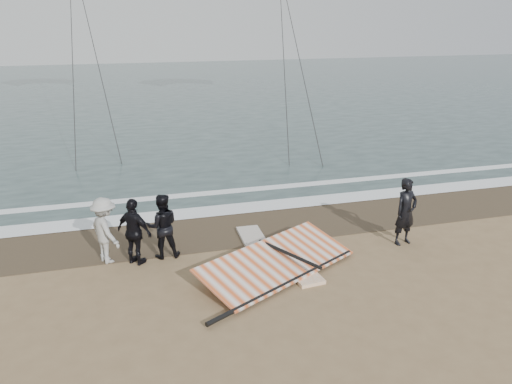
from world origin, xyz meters
TOP-DOWN VIEW (x-y plane):
  - ground at (0.00, 0.00)m, footprint 120.00×120.00m
  - sea at (0.00, 33.00)m, footprint 120.00×54.00m
  - wet_sand at (0.00, 4.50)m, footprint 120.00×2.80m
  - foam_near at (0.00, 5.90)m, footprint 120.00×0.90m
  - foam_far at (0.00, 7.60)m, footprint 120.00×0.45m
  - man_main at (3.29, 2.22)m, footprint 0.76×0.58m
  - board_white at (-0.04, 1.80)m, footprint 0.86×2.29m
  - board_cream at (-0.64, 3.09)m, footprint 0.71×2.41m
  - trio_cluster at (-3.87, 3.16)m, footprint 2.37×1.43m
  - sail_rig at (-0.60, 1.72)m, footprint 4.31×3.56m

SIDE VIEW (x-z plane):
  - ground at x=0.00m, z-range 0.00..0.00m
  - wet_sand at x=0.00m, z-range 0.00..0.01m
  - sea at x=0.00m, z-range 0.00..0.02m
  - foam_near at x=0.00m, z-range 0.02..0.03m
  - foam_far at x=0.00m, z-range 0.02..0.03m
  - board_white at x=-0.04m, z-range 0.00..0.09m
  - board_cream at x=-0.64m, z-range 0.00..0.10m
  - sail_rig at x=-0.60m, z-range -0.06..0.45m
  - trio_cluster at x=-3.87m, z-range -0.01..1.72m
  - man_main at x=3.29m, z-range 0.00..1.86m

